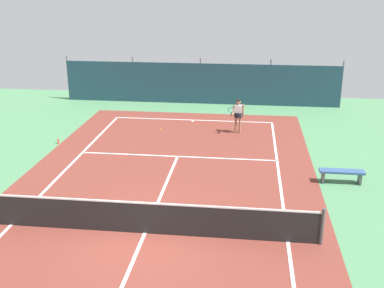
{
  "coord_description": "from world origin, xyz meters",
  "views": [
    {
      "loc": [
        2.84,
        -12.01,
        7.0
      ],
      "look_at": [
        0.72,
        5.5,
        0.9
      ],
      "focal_mm": 44.53,
      "sensor_mm": 36.0,
      "label": 1
    }
  ],
  "objects_px": {
    "tennis_net": "(144,218)",
    "parked_car": "(166,80)",
    "water_bottle": "(58,141)",
    "tennis_ball_near_player": "(161,130)",
    "tennis_player": "(238,114)",
    "courtside_bench": "(342,173)"
  },
  "relations": [
    {
      "from": "water_bottle",
      "to": "tennis_ball_near_player",
      "type": "bearing_deg",
      "value": 31.67
    },
    {
      "from": "tennis_ball_near_player",
      "to": "parked_car",
      "type": "bearing_deg",
      "value": 97.82
    },
    {
      "from": "tennis_net",
      "to": "courtside_bench",
      "type": "height_order",
      "value": "tennis_net"
    },
    {
      "from": "tennis_player",
      "to": "tennis_ball_near_player",
      "type": "bearing_deg",
      "value": 7.71
    },
    {
      "from": "water_bottle",
      "to": "courtside_bench",
      "type": "bearing_deg",
      "value": -13.9
    },
    {
      "from": "tennis_net",
      "to": "water_bottle",
      "type": "height_order",
      "value": "tennis_net"
    },
    {
      "from": "tennis_net",
      "to": "tennis_player",
      "type": "bearing_deg",
      "value": 76.56
    },
    {
      "from": "tennis_net",
      "to": "parked_car",
      "type": "height_order",
      "value": "parked_car"
    },
    {
      "from": "tennis_player",
      "to": "water_bottle",
      "type": "height_order",
      "value": "tennis_player"
    },
    {
      "from": "tennis_net",
      "to": "parked_car",
      "type": "distance_m",
      "value": 18.21
    },
    {
      "from": "tennis_player",
      "to": "parked_car",
      "type": "distance_m",
      "value": 9.41
    },
    {
      "from": "courtside_bench",
      "to": "parked_car",
      "type": "bearing_deg",
      "value": 122.92
    },
    {
      "from": "tennis_ball_near_player",
      "to": "parked_car",
      "type": "height_order",
      "value": "parked_car"
    },
    {
      "from": "parked_car",
      "to": "tennis_player",
      "type": "bearing_deg",
      "value": 116.66
    },
    {
      "from": "parked_car",
      "to": "water_bottle",
      "type": "bearing_deg",
      "value": 69.27
    },
    {
      "from": "tennis_ball_near_player",
      "to": "water_bottle",
      "type": "bearing_deg",
      "value": -148.33
    },
    {
      "from": "tennis_ball_near_player",
      "to": "water_bottle",
      "type": "height_order",
      "value": "water_bottle"
    },
    {
      "from": "tennis_net",
      "to": "parked_car",
      "type": "relative_size",
      "value": 2.34
    },
    {
      "from": "water_bottle",
      "to": "tennis_net",
      "type": "bearing_deg",
      "value": -52.93
    },
    {
      "from": "tennis_net",
      "to": "water_bottle",
      "type": "distance_m",
      "value": 9.26
    },
    {
      "from": "tennis_ball_near_player",
      "to": "parked_car",
      "type": "relative_size",
      "value": 0.02
    },
    {
      "from": "tennis_player",
      "to": "tennis_ball_near_player",
      "type": "height_order",
      "value": "tennis_player"
    }
  ]
}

